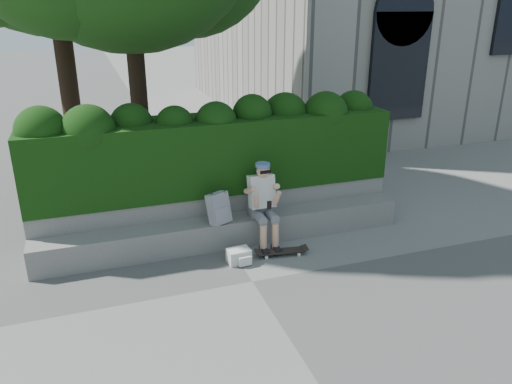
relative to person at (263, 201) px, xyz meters
name	(u,v)px	position (x,y,z in m)	size (l,w,h in m)	color
ground	(252,282)	(-0.54, -1.07, -0.75)	(80.00, 80.00, 0.00)	slate
bench_ledge	(228,231)	(-0.54, 0.18, -0.53)	(6.00, 0.45, 0.45)	gray
planter_wall	(220,212)	(-0.54, 0.66, -0.38)	(6.00, 0.50, 0.75)	gray
hedge	(215,153)	(-0.54, 0.88, 0.60)	(6.00, 1.00, 1.20)	black
person	(263,201)	(0.00, 0.00, 0.00)	(0.40, 0.76, 1.38)	slate
skateboard	(282,251)	(0.15, -0.47, -0.69)	(0.76, 0.29, 0.08)	black
backpack_plaid	(219,208)	(-0.70, 0.08, -0.06)	(0.33, 0.18, 0.49)	#B8B8BD
backpack_ground	(239,256)	(-0.55, -0.47, -0.64)	(0.34, 0.24, 0.22)	silver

